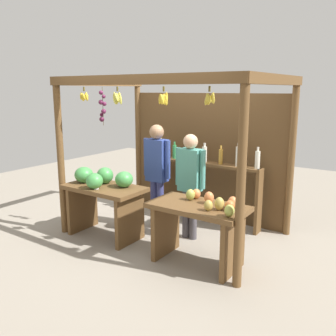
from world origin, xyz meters
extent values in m
plane|color=gray|center=(0.00, 0.00, 0.00)|extent=(12.00, 12.00, 0.00)
cylinder|color=brown|center=(-1.42, -0.91, 1.16)|extent=(0.10, 0.10, 2.32)
cylinder|color=brown|center=(1.42, -0.91, 1.16)|extent=(0.10, 0.10, 2.32)
cylinder|color=brown|center=(-1.42, 0.91, 1.16)|extent=(0.10, 0.10, 2.32)
cylinder|color=brown|center=(1.42, 0.91, 1.16)|extent=(0.10, 0.10, 2.32)
cube|color=brown|center=(0.00, -0.91, 2.26)|extent=(2.94, 0.12, 0.12)
cube|color=brown|center=(-1.42, 0.00, 2.26)|extent=(0.12, 1.92, 0.12)
cube|color=brown|center=(1.42, 0.00, 2.26)|extent=(0.12, 1.92, 0.12)
cube|color=#52381E|center=(0.00, 0.93, 1.04)|extent=(2.84, 0.04, 2.09)
cylinder|color=brown|center=(0.36, -0.79, 2.15)|extent=(0.02, 0.02, 0.06)
ellipsoid|color=gold|center=(0.39, -0.79, 2.02)|extent=(0.04, 0.06, 0.13)
ellipsoid|color=gold|center=(0.38, -0.78, 2.05)|extent=(0.05, 0.06, 0.13)
ellipsoid|color=gold|center=(0.36, -0.75, 2.02)|extent=(0.07, 0.04, 0.13)
ellipsoid|color=gold|center=(0.34, -0.76, 2.02)|extent=(0.08, 0.06, 0.14)
ellipsoid|color=gold|center=(0.32, -0.78, 2.04)|extent=(0.06, 0.08, 0.14)
ellipsoid|color=gold|center=(0.31, -0.81, 2.03)|extent=(0.05, 0.08, 0.14)
ellipsoid|color=gold|center=(0.34, -0.82, 2.03)|extent=(0.08, 0.06, 0.14)
ellipsoid|color=gold|center=(0.36, -0.84, 2.03)|extent=(0.08, 0.04, 0.13)
ellipsoid|color=gold|center=(0.37, -0.81, 2.02)|extent=(0.07, 0.07, 0.14)
cylinder|color=brown|center=(1.00, -0.86, 2.15)|extent=(0.02, 0.02, 0.06)
ellipsoid|color=gold|center=(1.04, -0.85, 2.04)|extent=(0.04, 0.06, 0.11)
ellipsoid|color=gold|center=(1.01, -0.82, 2.06)|extent=(0.07, 0.05, 0.12)
ellipsoid|color=gold|center=(0.99, -0.83, 2.03)|extent=(0.07, 0.05, 0.12)
ellipsoid|color=gold|center=(0.96, -0.85, 2.03)|extent=(0.04, 0.06, 0.11)
ellipsoid|color=gold|center=(0.98, -0.87, 2.05)|extent=(0.06, 0.05, 0.12)
ellipsoid|color=gold|center=(1.01, -0.88, 2.05)|extent=(0.07, 0.05, 0.12)
cylinder|color=brown|center=(-0.36, -0.81, 2.15)|extent=(0.02, 0.02, 0.06)
ellipsoid|color=#D1CC4C|center=(-0.31, -0.81, 2.02)|extent=(0.04, 0.06, 0.14)
ellipsoid|color=#D1CC4C|center=(-0.34, -0.80, 2.05)|extent=(0.06, 0.07, 0.14)
ellipsoid|color=#D1CC4C|center=(-0.35, -0.79, 2.04)|extent=(0.08, 0.05, 0.14)
ellipsoid|color=#D1CC4C|center=(-0.38, -0.78, 2.01)|extent=(0.07, 0.06, 0.14)
ellipsoid|color=#D1CC4C|center=(-0.38, -0.81, 2.02)|extent=(0.05, 0.07, 0.14)
ellipsoid|color=#D1CC4C|center=(-0.38, -0.82, 2.04)|extent=(0.04, 0.06, 0.14)
ellipsoid|color=#D1CC4C|center=(-0.38, -0.85, 2.03)|extent=(0.07, 0.05, 0.14)
ellipsoid|color=#D1CC4C|center=(-0.34, -0.86, 2.05)|extent=(0.09, 0.05, 0.14)
ellipsoid|color=#D1CC4C|center=(-0.33, -0.83, 2.04)|extent=(0.06, 0.07, 0.14)
cylinder|color=brown|center=(-1.00, -0.79, 2.15)|extent=(0.02, 0.02, 0.06)
ellipsoid|color=gold|center=(-0.96, -0.78, 2.03)|extent=(0.04, 0.06, 0.11)
ellipsoid|color=gold|center=(-0.97, -0.76, 2.03)|extent=(0.06, 0.06, 0.11)
ellipsoid|color=gold|center=(-1.00, -0.75, 2.06)|extent=(0.05, 0.04, 0.11)
ellipsoid|color=gold|center=(-1.03, -0.78, 2.03)|extent=(0.04, 0.05, 0.11)
ellipsoid|color=gold|center=(-1.03, -0.81, 2.05)|extent=(0.04, 0.05, 0.11)
ellipsoid|color=gold|center=(-1.00, -0.81, 2.04)|extent=(0.07, 0.04, 0.11)
ellipsoid|color=gold|center=(-0.98, -0.81, 2.05)|extent=(0.07, 0.06, 0.11)
cylinder|color=#4C422D|center=(-0.91, -0.52, 1.90)|extent=(0.01, 0.01, 0.55)
sphere|color=#511938|center=(-0.93, -0.53, 2.10)|extent=(0.06, 0.06, 0.06)
sphere|color=#511938|center=(-0.88, -0.53, 2.04)|extent=(0.06, 0.06, 0.06)
sphere|color=#511938|center=(-0.92, -0.54, 1.96)|extent=(0.07, 0.07, 0.07)
sphere|color=#511938|center=(-0.89, -0.51, 1.94)|extent=(0.06, 0.06, 0.06)
sphere|color=#511938|center=(-0.88, -0.54, 1.83)|extent=(0.07, 0.07, 0.07)
sphere|color=#47142D|center=(-0.93, -0.52, 1.78)|extent=(0.06, 0.06, 0.06)
sphere|color=#47142D|center=(-0.92, -0.54, 1.72)|extent=(0.07, 0.07, 0.07)
cube|color=brown|center=(-0.78, -0.68, 0.74)|extent=(1.19, 0.64, 0.06)
cube|color=brown|center=(-1.26, -0.68, 0.35)|extent=(0.06, 0.58, 0.71)
cube|color=brown|center=(-0.30, -0.68, 0.35)|extent=(0.06, 0.58, 0.71)
ellipsoid|color=#429347|center=(-0.50, -0.56, 0.88)|extent=(0.35, 0.35, 0.23)
ellipsoid|color=#429347|center=(-0.79, -0.86, 0.88)|extent=(0.34, 0.34, 0.22)
ellipsoid|color=#429347|center=(-1.18, -0.70, 0.89)|extent=(0.38, 0.38, 0.24)
ellipsoid|color=#429347|center=(-0.88, -0.56, 0.89)|extent=(0.30, 0.30, 0.24)
cylinder|color=white|center=(-0.76, -0.86, 0.81)|extent=(0.07, 0.07, 0.09)
cube|color=brown|center=(0.78, -0.68, 0.74)|extent=(1.19, 0.64, 0.06)
cube|color=brown|center=(0.30, -0.68, 0.35)|extent=(0.06, 0.58, 0.71)
cube|color=brown|center=(1.26, -0.68, 0.35)|extent=(0.06, 0.58, 0.71)
ellipsoid|color=#CC7038|center=(1.20, -0.67, 0.83)|extent=(0.11, 0.11, 0.12)
ellipsoid|color=#B79E47|center=(1.09, -0.72, 0.85)|extent=(0.11, 0.11, 0.15)
ellipsoid|color=#E07F47|center=(1.19, -0.59, 0.84)|extent=(0.16, 0.16, 0.15)
ellipsoid|color=#E07F47|center=(0.64, -0.47, 0.83)|extent=(0.14, 0.14, 0.13)
ellipsoid|color=#B79E47|center=(0.99, -0.81, 0.83)|extent=(0.14, 0.14, 0.13)
ellipsoid|color=#A8B24C|center=(0.61, -0.57, 0.84)|extent=(0.15, 0.15, 0.14)
ellipsoid|color=#A8B24C|center=(1.28, -0.86, 0.84)|extent=(0.15, 0.15, 0.14)
ellipsoid|color=#E07F47|center=(0.87, -0.57, 0.84)|extent=(0.16, 0.16, 0.15)
cube|color=brown|center=(-0.80, 0.68, 0.50)|extent=(0.05, 0.20, 1.00)
cube|color=brown|center=(1.05, 0.68, 0.50)|extent=(0.05, 0.20, 1.00)
cube|color=brown|center=(0.12, 0.68, 0.98)|extent=(1.85, 0.22, 0.04)
cylinder|color=#D8B266|center=(-0.74, 0.68, 1.13)|extent=(0.08, 0.08, 0.27)
cylinder|color=#D8B266|center=(-0.74, 0.68, 1.30)|extent=(0.03, 0.03, 0.06)
cylinder|color=#338C4C|center=(-0.46, 0.68, 1.11)|extent=(0.07, 0.07, 0.23)
cylinder|color=#338C4C|center=(-0.46, 0.68, 1.26)|extent=(0.03, 0.03, 0.06)
cylinder|color=#994C1E|center=(-0.17, 0.68, 1.14)|extent=(0.06, 0.06, 0.27)
cylinder|color=#994C1E|center=(-0.17, 0.68, 1.30)|extent=(0.03, 0.03, 0.06)
cylinder|color=silver|center=(0.12, 0.68, 1.13)|extent=(0.08, 0.08, 0.25)
cylinder|color=silver|center=(0.12, 0.68, 1.28)|extent=(0.03, 0.03, 0.06)
cylinder|color=gold|center=(0.40, 0.68, 1.12)|extent=(0.06, 0.06, 0.23)
cylinder|color=gold|center=(0.40, 0.68, 1.26)|extent=(0.03, 0.03, 0.06)
cylinder|color=silver|center=(0.69, 0.68, 1.15)|extent=(0.08, 0.08, 0.30)
cylinder|color=silver|center=(0.69, 0.68, 1.33)|extent=(0.03, 0.03, 0.06)
cylinder|color=silver|center=(1.00, 0.68, 1.13)|extent=(0.07, 0.07, 0.26)
cylinder|color=silver|center=(1.00, 0.68, 1.29)|extent=(0.03, 0.03, 0.06)
cylinder|color=navy|center=(-0.40, 0.02, 0.38)|extent=(0.11, 0.11, 0.76)
cylinder|color=navy|center=(-0.28, 0.02, 0.38)|extent=(0.11, 0.11, 0.76)
cube|color=#2D428C|center=(-0.34, 0.02, 1.09)|extent=(0.32, 0.19, 0.64)
cylinder|color=#2D428C|center=(-0.54, 0.02, 1.12)|extent=(0.08, 0.08, 0.58)
cylinder|color=#2D428C|center=(-0.14, 0.02, 1.12)|extent=(0.08, 0.08, 0.58)
sphere|color=#997051|center=(-0.34, 0.02, 1.52)|extent=(0.22, 0.22, 0.22)
cylinder|color=#484449|center=(0.23, -0.04, 0.36)|extent=(0.11, 0.11, 0.72)
cylinder|color=#484449|center=(0.35, -0.04, 0.36)|extent=(0.11, 0.11, 0.72)
cube|color=teal|center=(0.29, -0.04, 1.02)|extent=(0.32, 0.19, 0.61)
cylinder|color=teal|center=(0.09, -0.04, 1.05)|extent=(0.08, 0.08, 0.55)
cylinder|color=teal|center=(0.49, -0.04, 1.05)|extent=(0.08, 0.08, 0.55)
sphere|color=tan|center=(0.29, -0.04, 1.43)|extent=(0.21, 0.21, 0.21)
camera|label=1|loc=(2.88, -4.42, 2.14)|focal=39.23mm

